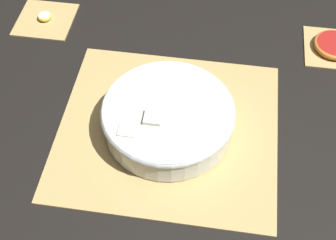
# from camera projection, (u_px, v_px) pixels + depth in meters

# --- Properties ---
(ground_plane) EXTENTS (6.00, 6.00, 0.00)m
(ground_plane) POSITION_uv_depth(u_px,v_px,m) (168.00, 129.00, 0.88)
(ground_plane) COLOR black
(bamboo_mat_center) EXTENTS (0.41, 0.37, 0.01)m
(bamboo_mat_center) POSITION_uv_depth(u_px,v_px,m) (168.00, 128.00, 0.87)
(bamboo_mat_center) COLOR tan
(bamboo_mat_center) RESTS_ON ground_plane
(coaster_mat_near_left) EXTENTS (0.13, 0.13, 0.01)m
(coaster_mat_near_left) POSITION_uv_depth(u_px,v_px,m) (334.00, 48.00, 1.00)
(coaster_mat_near_left) COLOR tan
(coaster_mat_near_left) RESTS_ON ground_plane
(coaster_mat_near_right) EXTENTS (0.13, 0.13, 0.01)m
(coaster_mat_near_right) POSITION_uv_depth(u_px,v_px,m) (45.00, 19.00, 1.06)
(coaster_mat_near_right) COLOR tan
(coaster_mat_near_right) RESTS_ON ground_plane
(fruit_salad_bowl) EXTENTS (0.24, 0.24, 0.06)m
(fruit_salad_bowl) POSITION_uv_depth(u_px,v_px,m) (168.00, 117.00, 0.84)
(fruit_salad_bowl) COLOR silver
(fruit_salad_bowl) RESTS_ON bamboo_mat_center
(banana_coin_single) EXTENTS (0.03, 0.03, 0.01)m
(banana_coin_single) POSITION_uv_depth(u_px,v_px,m) (45.00, 16.00, 1.06)
(banana_coin_single) COLOR #F7EFC6
(banana_coin_single) RESTS_ON coaster_mat_near_right
(grapefruit_slice) EXTENTS (0.09, 0.09, 0.01)m
(grapefruit_slice) POSITION_uv_depth(u_px,v_px,m) (335.00, 45.00, 1.00)
(grapefruit_slice) COLOR #B2231E
(grapefruit_slice) RESTS_ON coaster_mat_near_left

